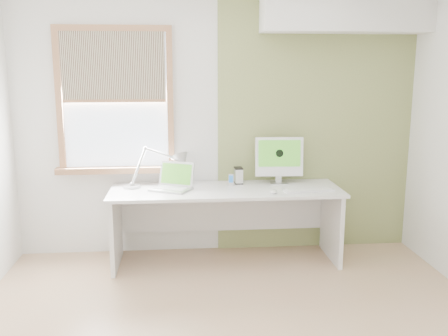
{
  "coord_description": "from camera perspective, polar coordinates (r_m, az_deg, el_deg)",
  "views": [
    {
      "loc": [
        -0.38,
        -3.17,
        1.86
      ],
      "look_at": [
        0.0,
        1.05,
        1.0
      ],
      "focal_mm": 39.6,
      "sensor_mm": 36.0,
      "label": 1
    }
  ],
  "objects": [
    {
      "name": "accent_wall",
      "position": [
        5.13,
        10.53,
        5.0
      ],
      "size": [
        2.0,
        0.02,
        2.6
      ],
      "primitive_type": "cube",
      "color": "olive",
      "rests_on": "room"
    },
    {
      "name": "desk_lamp",
      "position": [
        4.82,
        -6.01,
        0.37
      ],
      "size": [
        0.72,
        0.3,
        0.4
      ],
      "color": "silver",
      "rests_on": "desk"
    },
    {
      "name": "external_drive",
      "position": [
        4.92,
        1.67,
        -0.86
      ],
      "size": [
        0.08,
        0.13,
        0.16
      ],
      "color": "silver",
      "rests_on": "desk"
    },
    {
      "name": "window",
      "position": [
        4.94,
        -12.45,
        7.53
      ],
      "size": [
        1.2,
        0.14,
        1.42
      ],
      "color": "brown",
      "rests_on": "room"
    },
    {
      "name": "keyboard",
      "position": [
        4.69,
        9.79,
        -2.52
      ],
      "size": [
        0.48,
        0.19,
        0.02
      ],
      "color": "white",
      "rests_on": "desk"
    },
    {
      "name": "mouse",
      "position": [
        4.56,
        5.78,
        -2.73
      ],
      "size": [
        0.07,
        0.11,
        0.03
      ],
      "primitive_type": "ellipsoid",
      "rotation": [
        0.0,
        0.0,
        -0.12
      ],
      "color": "white",
      "rests_on": "desk"
    },
    {
      "name": "desk",
      "position": [
        4.82,
        0.15,
        -4.49
      ],
      "size": [
        2.2,
        0.7,
        0.73
      ],
      "color": "silver",
      "rests_on": "room"
    },
    {
      "name": "imac",
      "position": [
        4.92,
        6.38,
        1.19
      ],
      "size": [
        0.48,
        0.16,
        0.46
      ],
      "color": "silver",
      "rests_on": "desk"
    },
    {
      "name": "soffit",
      "position": [
        5.03,
        13.85,
        17.31
      ],
      "size": [
        1.6,
        0.4,
        0.42
      ],
      "primitive_type": "cube",
      "color": "white",
      "rests_on": "room"
    },
    {
      "name": "phone_dock",
      "position": [
        4.84,
        0.82,
        -1.66
      ],
      "size": [
        0.07,
        0.07,
        0.11
      ],
      "color": "silver",
      "rests_on": "desk"
    },
    {
      "name": "laptop",
      "position": [
        4.72,
        -5.89,
        -1.69
      ],
      "size": [
        0.45,
        0.42,
        0.25
      ],
      "color": "silver",
      "rests_on": "desk"
    },
    {
      "name": "room",
      "position": [
        3.24,
        1.65,
        1.54
      ],
      "size": [
        4.04,
        3.54,
        2.64
      ],
      "color": "tan",
      "rests_on": "ground"
    }
  ]
}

